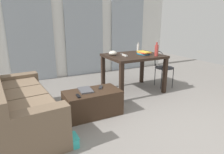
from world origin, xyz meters
TOP-DOWN VIEW (x-y plane):
  - ground_plane at (0.00, 1.45)m, footprint 8.87×8.87m
  - wall_back at (0.00, 3.70)m, footprint 5.24×0.10m
  - curtains at (0.00, 3.61)m, footprint 3.73×0.03m
  - couch at (-1.83, 1.32)m, footprint 0.95×1.87m
  - coffee_table at (-0.76, 1.23)m, footprint 0.89×0.49m
  - craft_table at (0.43, 1.87)m, footprint 1.13×0.90m
  - wire_chair at (1.13, 1.79)m, footprint 0.41×0.43m
  - bottle_near at (0.76, 1.56)m, footprint 0.07×0.07m
  - bottle_far at (0.74, 2.17)m, footprint 0.06×0.06m
  - bowl at (0.01, 2.01)m, footprint 0.16×0.16m
  - book_stack at (0.63, 1.80)m, footprint 0.22×0.31m
  - tv_remote_on_table at (0.19, 1.84)m, footprint 0.05×0.17m
  - scissors at (0.27, 2.05)m, footprint 0.05×0.12m
  - tv_remote_primary at (-0.57, 1.32)m, footprint 0.12×0.16m
  - tv_remote_secondary at (-1.03, 1.12)m, footprint 0.05×0.15m
  - magazine at (-0.85, 1.30)m, footprint 0.22×0.32m
  - shoebox at (-1.39, 0.56)m, footprint 0.31×0.20m

SIDE VIEW (x-z plane):
  - ground_plane at x=0.00m, z-range 0.00..0.00m
  - shoebox at x=-1.39m, z-range 0.00..0.14m
  - coffee_table at x=-0.76m, z-range 0.00..0.40m
  - couch at x=-1.83m, z-range -0.07..0.68m
  - tv_remote_secondary at x=-1.03m, z-range 0.40..0.42m
  - tv_remote_primary at x=-0.57m, z-range 0.40..0.42m
  - magazine at x=-0.85m, z-range 0.40..0.42m
  - wire_chair at x=1.13m, z-range 0.10..0.92m
  - craft_table at x=0.43m, z-range 0.28..1.06m
  - scissors at x=0.27m, z-range 0.78..0.79m
  - tv_remote_on_table at x=0.19m, z-range 0.78..0.81m
  - book_stack at x=0.63m, z-range 0.79..0.85m
  - bowl at x=0.01m, z-range 0.78..0.88m
  - bottle_far at x=0.74m, z-range 0.77..0.97m
  - bottle_near at x=0.76m, z-range 0.76..1.04m
  - curtains at x=0.00m, z-range 0.00..2.21m
  - wall_back at x=0.00m, z-range 0.00..2.52m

